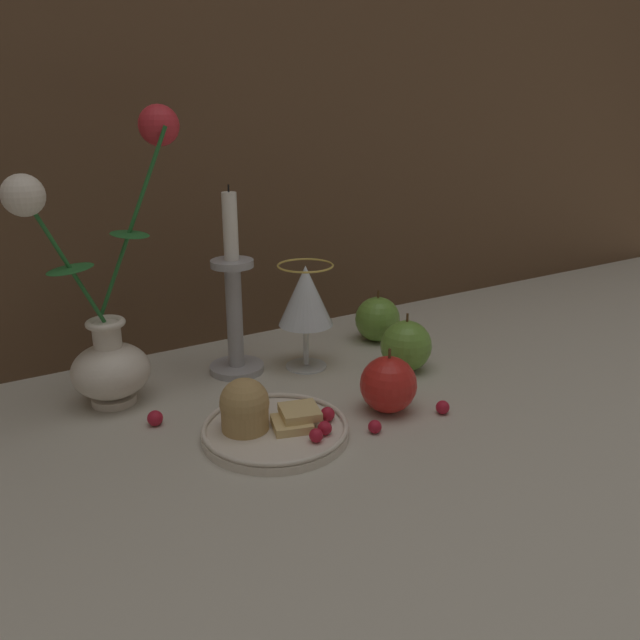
# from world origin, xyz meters

# --- Properties ---
(ground_plane) EXTENTS (2.40, 2.40, 0.00)m
(ground_plane) POSITION_xyz_m (0.00, 0.00, 0.00)
(ground_plane) COLOR #B7B2A3
(ground_plane) RESTS_ON ground
(vase) EXTENTS (0.22, 0.10, 0.37)m
(vase) POSITION_xyz_m (-0.20, 0.12, 0.11)
(vase) COLOR silver
(vase) RESTS_ON ground_plane
(plate_with_pastries) EXTENTS (0.17, 0.17, 0.07)m
(plate_with_pastries) POSITION_xyz_m (-0.07, -0.07, 0.02)
(plate_with_pastries) COLOR silver
(plate_with_pastries) RESTS_ON ground_plane
(wine_glass) EXTENTS (0.08, 0.08, 0.16)m
(wine_glass) POSITION_xyz_m (0.07, 0.09, 0.11)
(wine_glass) COLOR silver
(wine_glass) RESTS_ON ground_plane
(candlestick) EXTENTS (0.08, 0.08, 0.27)m
(candlestick) POSITION_xyz_m (-0.02, 0.12, 0.10)
(candlestick) COLOR #A3A3A8
(candlestick) RESTS_ON ground_plane
(apple_beside_vase) EXTENTS (0.07, 0.07, 0.09)m
(apple_beside_vase) POSITION_xyz_m (0.19, -0.00, 0.04)
(apple_beside_vase) COLOR #669938
(apple_beside_vase) RESTS_ON ground_plane
(apple_near_glass) EXTENTS (0.07, 0.07, 0.09)m
(apple_near_glass) POSITION_xyz_m (0.23, 0.12, 0.04)
(apple_near_glass) COLOR #669938
(apple_near_glass) RESTS_ON ground_plane
(apple_at_table_edge) EXTENTS (0.07, 0.07, 0.08)m
(apple_at_table_edge) POSITION_xyz_m (0.09, -0.09, 0.04)
(apple_at_table_edge) COLOR red
(apple_at_table_edge) RESTS_ON ground_plane
(berry_near_plate) EXTENTS (0.02, 0.02, 0.02)m
(berry_near_plate) POSITION_xyz_m (0.14, -0.13, 0.01)
(berry_near_plate) COLOR #AD192D
(berry_near_plate) RESTS_ON ground_plane
(berry_front_center) EXTENTS (0.02, 0.02, 0.02)m
(berry_front_center) POSITION_xyz_m (0.24, 0.06, 0.01)
(berry_front_center) COLOR #AD192D
(berry_front_center) RESTS_ON ground_plane
(berry_by_glass_stem) EXTENTS (0.02, 0.02, 0.02)m
(berry_by_glass_stem) POSITION_xyz_m (-0.17, 0.02, 0.01)
(berry_by_glass_stem) COLOR #AD192D
(berry_by_glass_stem) RESTS_ON ground_plane
(berry_under_candlestick) EXTENTS (0.02, 0.02, 0.02)m
(berry_under_candlestick) POSITION_xyz_m (0.04, -0.13, 0.01)
(berry_under_candlestick) COLOR #AD192D
(berry_under_candlestick) RESTS_ON ground_plane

